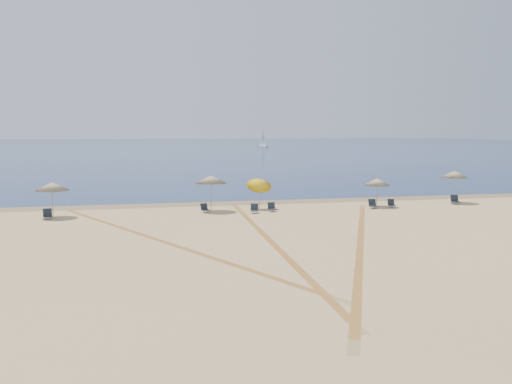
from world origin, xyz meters
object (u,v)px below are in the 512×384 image
Objects in this scene: umbrella_3 at (259,183)px; chair_3 at (205,208)px; chair_5 at (272,208)px; chair_8 at (455,200)px; umbrella_5 at (454,174)px; umbrella_2 at (211,179)px; chair_2 at (48,214)px; chair_4 at (255,209)px; sailboat_1 at (263,142)px; umbrella_1 at (52,186)px; umbrella_4 at (377,182)px; chair_7 at (391,204)px; chair_6 at (373,204)px.

chair_3 is (-4.12, -0.65, -1.70)m from umbrella_3.
chair_5 is 0.85× the size of chair_8.
umbrella_5 reaches higher than chair_3.
chair_2 is (-10.96, -1.15, -2.01)m from umbrella_2.
umbrella_5 is at bearing 16.22° from chair_4.
chair_4 is at bearing -131.51° from sailboat_1.
umbrella_1 is 23.37m from umbrella_4.
sailboat_1 is at bearing 86.40° from chair_4.
chair_8 is at bearing 17.56° from chair_7.
umbrella_5 is (7.05, 0.78, 0.40)m from umbrella_4.
chair_7 is (9.41, 0.22, -0.02)m from chair_5.
umbrella_2 is at bearing -170.85° from chair_7.
chair_5 is (0.64, -1.32, -1.69)m from umbrella_3.
sailboat_1 is (40.15, 154.64, 1.83)m from chair_3.
umbrella_4 reaches higher than chair_3.
chair_8 is (30.33, 0.78, 0.02)m from chair_2.
sailboat_1 is (36.77, 155.75, 1.82)m from chair_4.
sailboat_1 is (26.97, 154.60, 0.20)m from umbrella_4.
umbrella_3 is at bearing -179.38° from umbrella_5.
umbrella_1 is at bearing -136.25° from sailboat_1.
chair_4 is at bearing -12.91° from chair_2.
chair_6 is at bearing -11.46° from chair_2.
chair_3 is at bearing 168.65° from chair_5.
chair_2 is at bearing 176.94° from chair_5.
chair_7 is (13.66, -0.85, -2.04)m from umbrella_2.
chair_8 is (-0.36, -0.79, -1.99)m from umbrella_5.
chair_4 is 10.80m from chair_7.
umbrella_3 is at bearing -11.36° from chair_3.
chair_4 is (13.57, -0.97, -1.80)m from umbrella_1.
umbrella_4 is at bearing 16.37° from chair_4.
chair_6 is (7.76, -0.09, 0.02)m from chair_5.
sailboat_1 is at bearing 73.79° from chair_5.
chair_7 is at bearing -10.74° from chair_2.
umbrella_2 is 4.82m from chair_5.
umbrella_1 is 22.77m from chair_6.
chair_2 is 22.95m from chair_6.
umbrella_5 is at bearing -125.61° from sailboat_1.
chair_5 reaches higher than chair_7.
umbrella_4 reaches higher than chair_6.
chair_4 is (-16.85, -1.93, -2.02)m from umbrella_5.
chair_7 is at bearing -0.73° from umbrella_1.
chair_3 is 1.13× the size of chair_5.
umbrella_3 is 15.86m from chair_8.
sailboat_1 is (36.04, 153.99, 0.13)m from umbrella_3.
chair_6 is (8.39, -1.41, -1.67)m from umbrella_3.
umbrella_2 is at bearing -176.05° from umbrella_3.
chair_5 is (1.37, 0.44, -0.00)m from chair_4.
chair_7 is at bearing -168.14° from umbrella_5.
chair_8 reaches higher than chair_5.
chair_7 is 0.88× the size of chair_8.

